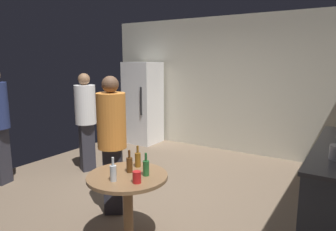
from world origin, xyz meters
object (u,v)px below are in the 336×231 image
object	(u,v)px
beer_bottle_clear	(113,172)
plastic_cup_red	(137,177)
beer_bottle_brown	(129,164)
person_in_white_shirt	(86,115)
beer_bottle_green	(146,167)
beer_bottle_amber	(138,159)
foreground_table	(128,185)
refrigerator	(143,103)
person_in_orange_shirt	(112,135)

from	to	relation	value
beer_bottle_clear	plastic_cup_red	xyz separation A→B (m)	(0.21, 0.08, -0.03)
beer_bottle_brown	person_in_white_shirt	distance (m)	2.25
beer_bottle_green	beer_bottle_amber	bearing A→B (deg)	145.00
foreground_table	beer_bottle_amber	size ratio (longest dim) A/B	3.48
beer_bottle_amber	beer_bottle_clear	distance (m)	0.43
beer_bottle_brown	beer_bottle_clear	size ratio (longest dim) A/B	1.00
foreground_table	beer_bottle_brown	xyz separation A→B (m)	(-0.03, 0.07, 0.19)
foreground_table	beer_bottle_amber	world-z (taller)	beer_bottle_amber
refrigerator	beer_bottle_amber	size ratio (longest dim) A/B	7.83
beer_bottle_amber	person_in_white_shirt	size ratio (longest dim) A/B	0.14
beer_bottle_amber	person_in_orange_shirt	size ratio (longest dim) A/B	0.14
refrigerator	person_in_white_shirt	distance (m)	1.99
refrigerator	beer_bottle_clear	world-z (taller)	refrigerator
foreground_table	person_in_orange_shirt	distance (m)	0.77
beer_bottle_brown	beer_bottle_green	distance (m)	0.20
beer_bottle_green	plastic_cup_red	xyz separation A→B (m)	(0.03, -0.19, -0.03)
foreground_table	refrigerator	bearing A→B (deg)	124.79
plastic_cup_red	person_in_orange_shirt	distance (m)	0.94
beer_bottle_clear	person_in_white_shirt	distance (m)	2.42
beer_bottle_clear	person_in_orange_shirt	bearing A→B (deg)	133.15
person_in_white_shirt	foreground_table	bearing A→B (deg)	-8.39
beer_bottle_clear	person_in_orange_shirt	distance (m)	0.82
beer_bottle_brown	beer_bottle_amber	bearing A→B (deg)	99.03
plastic_cup_red	person_in_white_shirt	distance (m)	2.54
refrigerator	person_in_orange_shirt	distance (m)	3.29
refrigerator	beer_bottle_amber	bearing A→B (deg)	-53.78
person_in_orange_shirt	person_in_white_shirt	distance (m)	1.62
beer_bottle_clear	plastic_cup_red	world-z (taller)	beer_bottle_clear
refrigerator	person_in_orange_shirt	bearing A→B (deg)	-59.27
beer_bottle_amber	plastic_cup_red	world-z (taller)	beer_bottle_amber
beer_bottle_green	refrigerator	bearing A→B (deg)	127.48
beer_bottle_amber	beer_bottle_brown	xyz separation A→B (m)	(0.03, -0.17, 0.00)
foreground_table	beer_bottle_clear	xyz separation A→B (m)	(-0.01, -0.19, 0.19)
beer_bottle_green	plastic_cup_red	bearing A→B (deg)	-79.57
beer_bottle_brown	plastic_cup_red	size ratio (longest dim) A/B	2.09
beer_bottle_brown	plastic_cup_red	distance (m)	0.29
beer_bottle_green	person_in_orange_shirt	world-z (taller)	person_in_orange_shirt
foreground_table	plastic_cup_red	world-z (taller)	plastic_cup_red
foreground_table	beer_bottle_green	distance (m)	0.27
beer_bottle_amber	beer_bottle_green	world-z (taller)	same
refrigerator	beer_bottle_amber	world-z (taller)	refrigerator
beer_bottle_amber	foreground_table	bearing A→B (deg)	-77.13
beer_bottle_green	person_in_white_shirt	size ratio (longest dim) A/B	0.14
refrigerator	beer_bottle_brown	size ratio (longest dim) A/B	7.83
beer_bottle_green	beer_bottle_clear	world-z (taller)	same
beer_bottle_brown	person_in_white_shirt	xyz separation A→B (m)	(-1.91, 1.19, 0.14)
person_in_orange_shirt	refrigerator	bearing A→B (deg)	174.85
beer_bottle_amber	person_in_orange_shirt	bearing A→B (deg)	162.37
beer_bottle_brown	foreground_table	bearing A→B (deg)	-68.41
plastic_cup_red	person_in_white_shirt	xyz separation A→B (m)	(-2.14, 1.37, 0.17)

